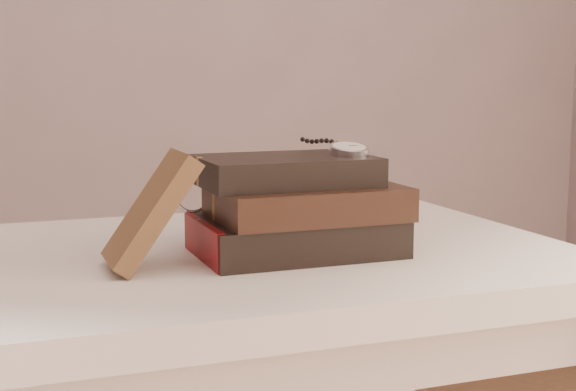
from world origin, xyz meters
name	(u,v)px	position (x,y,z in m)	size (l,w,h in m)	color
table	(188,322)	(0.00, 0.35, 0.66)	(1.00, 0.60, 0.75)	white
book_stack	(296,208)	(0.13, 0.30, 0.81)	(0.25, 0.17, 0.12)	black
journal	(151,211)	(-0.06, 0.28, 0.82)	(0.02, 0.09, 0.15)	#452D1A
pocket_watch	(347,149)	(0.20, 0.29, 0.88)	(0.05, 0.15, 0.02)	silver
eyeglasses	(211,193)	(0.04, 0.38, 0.82)	(0.10, 0.12, 0.05)	silver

